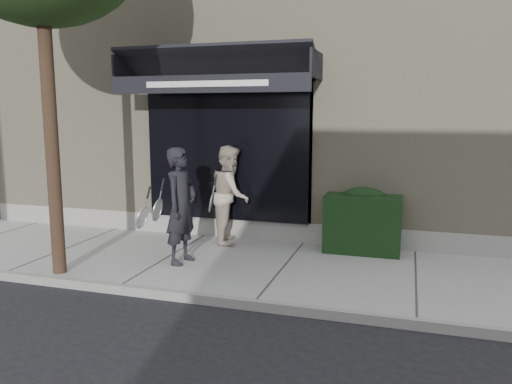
% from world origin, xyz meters
% --- Properties ---
extents(ground, '(80.00, 80.00, 0.00)m').
position_xyz_m(ground, '(0.00, 0.00, 0.00)').
color(ground, black).
rests_on(ground, ground).
extents(sidewalk, '(20.00, 3.00, 0.12)m').
position_xyz_m(sidewalk, '(0.00, 0.00, 0.06)').
color(sidewalk, gray).
rests_on(sidewalk, ground).
extents(curb, '(20.00, 0.10, 0.14)m').
position_xyz_m(curb, '(0.00, -1.55, 0.07)').
color(curb, gray).
rests_on(curb, ground).
extents(building_facade, '(14.30, 8.04, 5.64)m').
position_xyz_m(building_facade, '(-0.01, 4.96, 2.74)').
color(building_facade, tan).
rests_on(building_facade, ground).
extents(hedge, '(1.30, 0.70, 1.14)m').
position_xyz_m(hedge, '(1.10, 1.25, 0.66)').
color(hedge, black).
rests_on(hedge, sidewalk).
extents(pedestrian_front, '(0.83, 0.94, 1.87)m').
position_xyz_m(pedestrian_front, '(-1.64, -0.28, 1.06)').
color(pedestrian_front, black).
rests_on(pedestrian_front, sidewalk).
extents(pedestrian_back, '(0.91, 1.04, 1.82)m').
position_xyz_m(pedestrian_back, '(-1.33, 1.20, 1.03)').
color(pedestrian_back, '#BDAA97').
rests_on(pedestrian_back, sidewalk).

